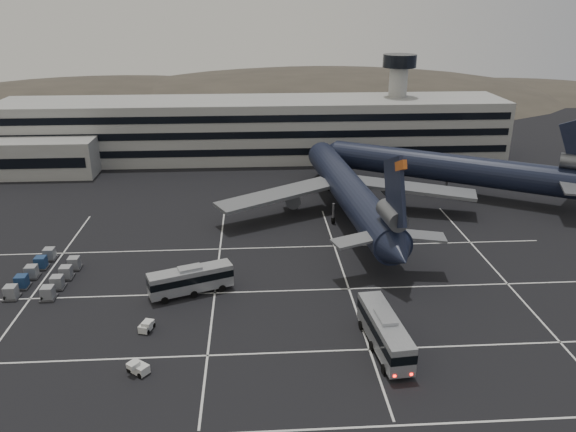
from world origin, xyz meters
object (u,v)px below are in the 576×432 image
object	(u,v)px
tug_a	(146,326)
bus_far	(191,279)
trijet_main	(350,191)
uld_cluster	(45,274)
bus_near	(385,331)

from	to	relation	value
tug_a	bus_far	bearing A→B (deg)	79.95
bus_far	tug_a	bearing A→B (deg)	131.78
trijet_main	uld_cluster	size ratio (longest dim) A/B	4.00
bus_far	trijet_main	bearing A→B (deg)	-66.09
bus_far	tug_a	size ratio (longest dim) A/B	4.80
uld_cluster	tug_a	bearing A→B (deg)	-40.33
tug_a	trijet_main	bearing A→B (deg)	65.88
trijet_main	bus_far	bearing A→B (deg)	-140.10
bus_near	bus_far	distance (m)	26.68
bus_near	uld_cluster	distance (m)	47.37
trijet_main	bus_far	world-z (taller)	trijet_main
bus_near	tug_a	distance (m)	27.73
trijet_main	bus_near	bearing A→B (deg)	-98.64
bus_far	bus_near	bearing A→B (deg)	-142.69
uld_cluster	bus_near	bearing A→B (deg)	-23.88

